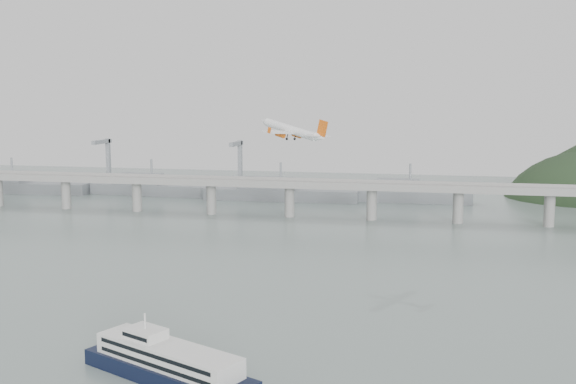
# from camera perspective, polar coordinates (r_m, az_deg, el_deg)

# --- Properties ---
(ground) EXTENTS (900.00, 900.00, 0.00)m
(ground) POSITION_cam_1_polar(r_m,az_deg,el_deg) (216.55, -3.10, -11.48)
(ground) COLOR slate
(ground) RESTS_ON ground
(bridge) EXTENTS (800.00, 22.00, 23.90)m
(bridge) POSITION_cam_1_polar(r_m,az_deg,el_deg) (404.48, 4.13, 0.21)
(bridge) COLOR gray
(bridge) RESTS_ON ground
(distant_fleet) EXTENTS (453.00, 60.90, 40.00)m
(distant_fleet) POSITION_cam_1_polar(r_m,az_deg,el_deg) (511.47, -12.21, 0.38)
(distant_fleet) COLOR slate
(distant_fleet) RESTS_ON ground
(ferry) EXTENTS (80.47, 42.61, 16.20)m
(ferry) POSITION_cam_1_polar(r_m,az_deg,el_deg) (181.00, -10.12, -14.11)
(ferry) COLOR black
(ferry) RESTS_ON ground
(airliner) EXTENTS (31.64, 30.00, 9.78)m
(airliner) POSITION_cam_1_polar(r_m,az_deg,el_deg) (266.54, 0.37, 5.24)
(airliner) COLOR white
(airliner) RESTS_ON ground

